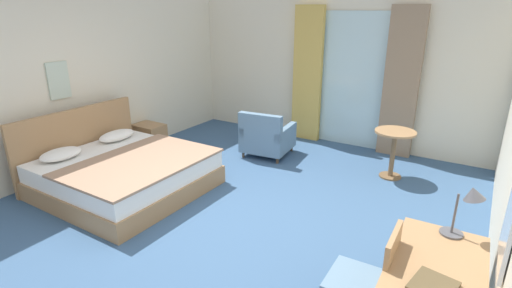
# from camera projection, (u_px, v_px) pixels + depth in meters

# --- Properties ---
(ground) EXTENTS (6.15, 7.39, 0.10)m
(ground) POSITION_uv_depth(u_px,v_px,m) (221.00, 220.00, 4.67)
(ground) COLOR #38567A
(wall_back) EXTENTS (5.75, 0.12, 2.65)m
(wall_back) POSITION_uv_depth(u_px,v_px,m) (334.00, 69.00, 6.95)
(wall_back) COLOR beige
(wall_back) RESTS_ON ground
(wall_left) EXTENTS (0.12, 6.99, 2.65)m
(wall_left) POSITION_uv_depth(u_px,v_px,m) (63.00, 84.00, 5.62)
(wall_left) COLOR beige
(wall_left) RESTS_ON ground
(balcony_glass_door) EXTENTS (1.22, 0.02, 2.33)m
(balcony_glass_door) POSITION_uv_depth(u_px,v_px,m) (353.00, 81.00, 6.74)
(balcony_glass_door) COLOR silver
(balcony_glass_door) RESTS_ON ground
(curtain_panel_left) EXTENTS (0.54, 0.10, 2.43)m
(curtain_panel_left) POSITION_uv_depth(u_px,v_px,m) (307.00, 75.00, 7.06)
(curtain_panel_left) COLOR tan
(curtain_panel_left) RESTS_ON ground
(curtain_panel_right) EXTENTS (0.55, 0.10, 2.43)m
(curtain_panel_right) POSITION_uv_depth(u_px,v_px,m) (401.00, 84.00, 6.23)
(curtain_panel_right) COLOR #897056
(curtain_panel_right) RESTS_ON ground
(bed) EXTENTS (2.00, 1.93, 1.02)m
(bed) POSITION_uv_depth(u_px,v_px,m) (123.00, 171.00, 5.26)
(bed) COLOR #9E754C
(bed) RESTS_ON ground
(nightstand) EXTENTS (0.52, 0.39, 0.46)m
(nightstand) POSITION_uv_depth(u_px,v_px,m) (150.00, 137.00, 6.78)
(nightstand) COLOR #9E754C
(nightstand) RESTS_ON ground
(writing_desk) EXTENTS (0.64, 1.25, 0.74)m
(writing_desk) POSITION_uv_depth(u_px,v_px,m) (434.00, 282.00, 2.58)
(writing_desk) COLOR #9E754C
(writing_desk) RESTS_ON ground
(desk_chair) EXTENTS (0.47, 0.45, 0.92)m
(desk_chair) POSITION_uv_depth(u_px,v_px,m) (371.00, 277.00, 2.84)
(desk_chair) COLOR slate
(desk_chair) RESTS_ON ground
(desk_lamp) EXTENTS (0.26, 0.17, 0.44)m
(desk_lamp) POSITION_uv_depth(u_px,v_px,m) (469.00, 201.00, 2.82)
(desk_lamp) COLOR #4C4C51
(desk_lamp) RESTS_ON writing_desk
(closed_book) EXTENTS (0.29, 0.32, 0.03)m
(closed_book) POSITION_uv_depth(u_px,v_px,m) (433.00, 286.00, 2.38)
(closed_book) COLOR brown
(closed_book) RESTS_ON writing_desk
(armchair_by_window) EXTENTS (0.82, 0.84, 0.78)m
(armchair_by_window) POSITION_uv_depth(u_px,v_px,m) (267.00, 137.00, 6.49)
(armchair_by_window) COLOR slate
(armchair_by_window) RESTS_ON ground
(round_cafe_table) EXTENTS (0.58, 0.58, 0.72)m
(round_cafe_table) POSITION_uv_depth(u_px,v_px,m) (394.00, 144.00, 5.57)
(round_cafe_table) COLOR #9E754C
(round_cafe_table) RESTS_ON ground
(framed_picture) EXTENTS (0.03, 0.31, 0.52)m
(framed_picture) POSITION_uv_depth(u_px,v_px,m) (58.00, 80.00, 5.46)
(framed_picture) COLOR #B7C6B2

